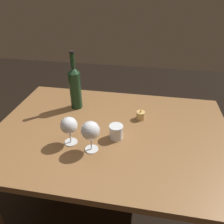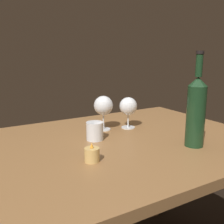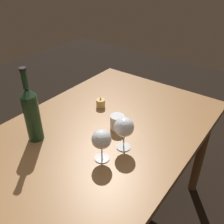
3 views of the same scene
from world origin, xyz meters
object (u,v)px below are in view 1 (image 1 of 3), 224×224
object	(u,v)px
votive_candle	(141,116)
wine_glass_left	(69,126)
wine_bottle	(75,87)
water_tumbler	(116,132)
wine_glass_right	(90,131)

from	to	relation	value
votive_candle	wine_glass_left	bearing A→B (deg)	-140.35
wine_glass_left	wine_bottle	world-z (taller)	wine_bottle
votive_candle	wine_bottle	bearing A→B (deg)	171.00
water_tumbler	wine_glass_left	bearing A→B (deg)	-160.59
votive_candle	wine_glass_right	bearing A→B (deg)	-125.02
wine_glass_right	votive_candle	distance (m)	0.39
wine_bottle	votive_candle	distance (m)	0.44
wine_glass_left	wine_bottle	distance (m)	0.36
wine_glass_left	wine_bottle	bearing A→B (deg)	102.91
wine_glass_left	wine_glass_right	distance (m)	0.12
wine_glass_right	votive_candle	bearing A→B (deg)	54.98
wine_glass_right	wine_bottle	xyz separation A→B (m)	(-0.20, 0.38, 0.03)
wine_glass_right	water_tumbler	distance (m)	0.17
wine_glass_right	wine_bottle	size ratio (longest dim) A/B	0.44
wine_glass_left	votive_candle	size ratio (longest dim) A/B	2.25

